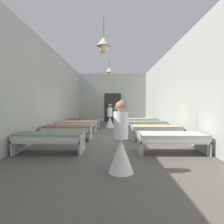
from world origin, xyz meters
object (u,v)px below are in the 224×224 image
object	(u,v)px
nurse_mid_aisle	(121,147)
bed_left_row_1	(67,129)
bed_right_row_1	(156,129)
bed_left_row_3	(84,121)
bed_left_row_0	(50,138)
nurse_near_aisle	(110,119)
bed_right_row_0	(171,138)
bed_right_row_3	(141,121)
bed_left_row_2	(77,124)
bed_right_row_2	(147,124)
potted_plant	(115,113)

from	to	relation	value
nurse_mid_aisle	bed_left_row_1	bearing A→B (deg)	-69.68
bed_right_row_1	bed_left_row_3	distance (m)	5.17
bed_left_row_3	bed_left_row_0	bearing A→B (deg)	-90.00
bed_left_row_3	nurse_near_aisle	world-z (taller)	nurse_near_aisle
bed_right_row_0	bed_left_row_3	size ratio (longest dim) A/B	1.00
bed_right_row_0	bed_right_row_3	xyz separation A→B (m)	(0.00, 5.70, 0.00)
bed_left_row_2	bed_left_row_3	xyz separation A→B (m)	(0.00, 1.90, 0.00)
bed_right_row_0	bed_left_row_2	xyz separation A→B (m)	(-3.51, 3.80, 0.00)
bed_left_row_1	bed_right_row_2	distance (m)	3.99
nurse_mid_aisle	bed_right_row_2	bearing A→B (deg)	-115.99
bed_right_row_1	potted_plant	size ratio (longest dim) A/B	1.35
bed_right_row_3	potted_plant	xyz separation A→B (m)	(-1.57, 2.41, 0.40)
nurse_mid_aisle	potted_plant	distance (m)	9.62
bed_left_row_2	bed_left_row_3	bearing A→B (deg)	90.00
bed_left_row_0	nurse_mid_aisle	world-z (taller)	nurse_mid_aisle
bed_left_row_1	potted_plant	world-z (taller)	potted_plant
bed_left_row_0	nurse_near_aisle	distance (m)	5.97
bed_left_row_2	nurse_mid_aisle	bearing A→B (deg)	-69.43
bed_right_row_2	nurse_near_aisle	xyz separation A→B (m)	(-1.90, 1.95, 0.09)
bed_left_row_0	nurse_near_aisle	size ratio (longest dim) A/B	1.28
bed_left_row_2	bed_left_row_3	world-z (taller)	same
potted_plant	bed_left_row_2	bearing A→B (deg)	-114.21
bed_left_row_0	bed_right_row_2	distance (m)	5.17
bed_left_row_1	bed_left_row_2	distance (m)	1.90
bed_left_row_0	bed_right_row_3	world-z (taller)	same
bed_right_row_2	bed_right_row_3	bearing A→B (deg)	90.00
bed_left_row_0	nurse_mid_aisle	size ratio (longest dim) A/B	1.28
nurse_mid_aisle	bed_left_row_2	bearing A→B (deg)	-79.43
nurse_mid_aisle	nurse_near_aisle	bearing A→B (deg)	-96.99
bed_left_row_1	potted_plant	size ratio (longest dim) A/B	1.35
bed_left_row_2	bed_right_row_0	bearing A→B (deg)	-47.27
bed_left_row_2	nurse_mid_aisle	xyz separation A→B (m)	(1.99, -5.30, 0.09)
bed_left_row_0	bed_left_row_3	distance (m)	5.70
bed_left_row_1	nurse_mid_aisle	distance (m)	3.94
bed_right_row_2	nurse_mid_aisle	distance (m)	5.52
bed_right_row_0	bed_left_row_3	world-z (taller)	same
bed_left_row_3	bed_right_row_3	xyz separation A→B (m)	(3.51, 0.00, 0.00)
bed_right_row_2	nurse_near_aisle	size ratio (longest dim) A/B	1.28
bed_right_row_2	potted_plant	xyz separation A→B (m)	(-1.57, 4.31, 0.40)
bed_right_row_0	bed_right_row_3	size ratio (longest dim) A/B	1.00
bed_left_row_3	nurse_near_aisle	distance (m)	1.61
potted_plant	bed_right_row_1	bearing A→B (deg)	-75.80
bed_right_row_1	nurse_near_aisle	size ratio (longest dim) A/B	1.28
bed_left_row_2	nurse_near_aisle	bearing A→B (deg)	50.48
bed_left_row_3	nurse_near_aisle	bearing A→B (deg)	1.79
nurse_near_aisle	nurse_mid_aisle	distance (m)	7.26
bed_right_row_0	bed_right_row_2	distance (m)	3.80
bed_right_row_3	nurse_mid_aisle	bearing A→B (deg)	-101.91
bed_left_row_3	potted_plant	xyz separation A→B (m)	(1.94, 2.41, 0.40)
bed_right_row_0	potted_plant	size ratio (longest dim) A/B	1.35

